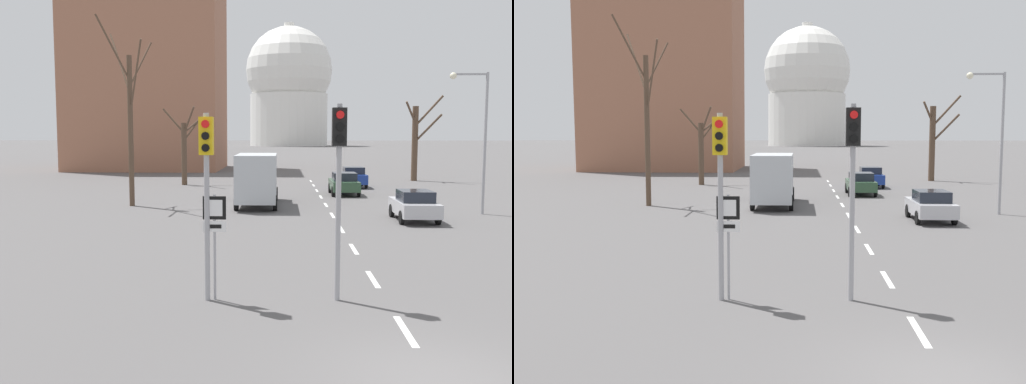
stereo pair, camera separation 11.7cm
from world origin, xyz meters
TOP-DOWN VIEW (x-y plane):
  - ground_plane at (0.00, 0.00)m, footprint 800.00×800.00m
  - lane_stripe_0 at (0.00, 2.60)m, footprint 0.16×2.00m
  - lane_stripe_1 at (0.00, 7.10)m, footprint 0.16×2.00m
  - lane_stripe_2 at (0.00, 11.60)m, footprint 0.16×2.00m
  - lane_stripe_3 at (0.00, 16.10)m, footprint 0.16×2.00m
  - lane_stripe_4 at (0.00, 20.60)m, footprint 0.16×2.00m
  - lane_stripe_5 at (0.00, 25.10)m, footprint 0.16×2.00m
  - lane_stripe_6 at (0.00, 29.60)m, footprint 0.16×2.00m
  - lane_stripe_7 at (0.00, 34.10)m, footprint 0.16×2.00m
  - lane_stripe_8 at (0.00, 38.60)m, footprint 0.16×2.00m
  - lane_stripe_9 at (0.00, 43.10)m, footprint 0.16×2.00m
  - traffic_signal_near_left at (-4.65, 4.75)m, footprint 0.36×0.34m
  - traffic_signal_centre_tall at (-1.28, 4.89)m, footprint 0.36×0.34m
  - route_sign_post at (-4.46, 4.79)m, footprint 0.60×0.08m
  - street_lamp_right at (7.76, 21.41)m, footprint 2.05×0.36m
  - sedan_near_left at (1.74, 31.09)m, footprint 1.96×4.23m
  - sedan_near_right at (3.90, 18.84)m, footprint 1.91×4.01m
  - sedan_mid_centre at (3.14, 37.05)m, footprint 1.95×4.05m
  - delivery_truck at (-4.19, 24.59)m, footprint 2.44×7.20m
  - bare_tree_left_near at (-10.98, 38.64)m, footprint 3.54×3.03m
  - bare_tree_right_near at (9.72, 43.79)m, footprint 3.57×2.61m
  - bare_tree_left_far at (-11.79, 24.21)m, footprint 3.18×4.72m
  - capitol_dome at (0.00, 208.27)m, footprint 32.38×32.38m
  - apartment_block_left at (-19.12, 61.04)m, footprint 18.00×14.00m

SIDE VIEW (x-z plane):
  - ground_plane at x=0.00m, z-range 0.00..0.00m
  - lane_stripe_0 at x=0.00m, z-range 0.00..0.01m
  - lane_stripe_1 at x=0.00m, z-range 0.00..0.01m
  - lane_stripe_2 at x=0.00m, z-range 0.00..0.01m
  - lane_stripe_3 at x=0.00m, z-range 0.00..0.01m
  - lane_stripe_4 at x=0.00m, z-range 0.00..0.01m
  - lane_stripe_5 at x=0.00m, z-range 0.00..0.01m
  - lane_stripe_6 at x=0.00m, z-range 0.00..0.01m
  - lane_stripe_7 at x=0.00m, z-range 0.00..0.01m
  - lane_stripe_8 at x=0.00m, z-range 0.00..0.01m
  - lane_stripe_9 at x=0.00m, z-range 0.00..0.01m
  - sedan_near_right at x=3.90m, z-range 0.03..1.56m
  - sedan_near_left at x=1.74m, z-range 0.03..1.64m
  - sedan_mid_centre at x=3.14m, z-range 0.03..1.70m
  - delivery_truck at x=-4.19m, z-range 0.13..3.27m
  - route_sign_post at x=-4.46m, z-range 0.51..3.28m
  - bare_tree_left_near at x=-10.98m, z-range -0.19..6.45m
  - traffic_signal_near_left at x=-4.65m, z-range 0.96..5.80m
  - traffic_signal_centre_tall at x=-1.28m, z-range 1.00..6.07m
  - bare_tree_right_near at x=9.72m, z-range -0.15..7.74m
  - street_lamp_right at x=7.76m, z-range 0.91..8.48m
  - bare_tree_left_far at x=-11.79m, z-range -0.26..10.83m
  - apartment_block_left at x=-19.12m, z-range 0.00..23.13m
  - capitol_dome at x=0.00m, z-range -0.59..45.15m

